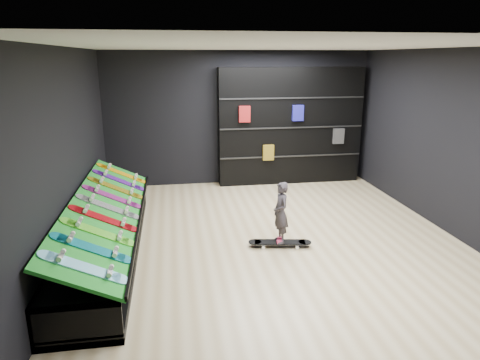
{
  "coord_description": "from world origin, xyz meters",
  "views": [
    {
      "loc": [
        -1.53,
        -6.14,
        2.85
      ],
      "look_at": [
        -0.5,
        0.2,
        1.0
      ],
      "focal_mm": 32.0,
      "sensor_mm": 36.0,
      "label": 1
    }
  ],
  "objects": [
    {
      "name": "floor",
      "position": [
        0.0,
        0.0,
        0.0
      ],
      "size": [
        6.0,
        7.0,
        0.01
      ],
      "primitive_type": "cube",
      "color": "#C5B285",
      "rests_on": "ground"
    },
    {
      "name": "ceiling",
      "position": [
        0.0,
        0.0,
        3.0
      ],
      "size": [
        6.0,
        7.0,
        0.01
      ],
      "primitive_type": "cube",
      "color": "white",
      "rests_on": "ground"
    },
    {
      "name": "wall_back",
      "position": [
        0.0,
        3.5,
        1.5
      ],
      "size": [
        6.0,
        0.02,
        3.0
      ],
      "primitive_type": "cube",
      "color": "black",
      "rests_on": "ground"
    },
    {
      "name": "wall_front",
      "position": [
        0.0,
        -3.5,
        1.5
      ],
      "size": [
        6.0,
        0.02,
        3.0
      ],
      "primitive_type": "cube",
      "color": "black",
      "rests_on": "ground"
    },
    {
      "name": "wall_left",
      "position": [
        -3.0,
        0.0,
        1.5
      ],
      "size": [
        0.02,
        7.0,
        3.0
      ],
      "primitive_type": "cube",
      "color": "black",
      "rests_on": "ground"
    },
    {
      "name": "wall_right",
      "position": [
        3.0,
        0.0,
        1.5
      ],
      "size": [
        0.02,
        7.0,
        3.0
      ],
      "primitive_type": "cube",
      "color": "black",
      "rests_on": "ground"
    },
    {
      "name": "display_rack",
      "position": [
        -2.55,
        0.0,
        0.25
      ],
      "size": [
        0.9,
        4.5,
        0.5
      ],
      "primitive_type": null,
      "color": "black",
      "rests_on": "ground"
    },
    {
      "name": "turf_ramp",
      "position": [
        -2.5,
        0.0,
        0.71
      ],
      "size": [
        0.92,
        4.5,
        0.46
      ],
      "primitive_type": "cube",
      "rotation": [
        0.0,
        0.44,
        0.0
      ],
      "color": "#116F18",
      "rests_on": "display_rack"
    },
    {
      "name": "back_shelving",
      "position": [
        1.17,
        3.32,
        1.32
      ],
      "size": [
        3.3,
        0.38,
        2.64
      ],
      "primitive_type": "cube",
      "color": "black",
      "rests_on": "ground"
    },
    {
      "name": "floor_skateboard",
      "position": [
        0.07,
        -0.19,
        0.04
      ],
      "size": [
        1.0,
        0.38,
        0.09
      ],
      "primitive_type": null,
      "rotation": [
        0.0,
        0.0,
        -0.17
      ],
      "color": "black",
      "rests_on": "ground"
    },
    {
      "name": "child",
      "position": [
        0.07,
        -0.19,
        0.38
      ],
      "size": [
        0.17,
        0.23,
        0.58
      ],
      "primitive_type": "imported",
      "rotation": [
        0.0,
        0.0,
        -1.48
      ],
      "color": "black",
      "rests_on": "floor_skateboard"
    },
    {
      "name": "display_board_0",
      "position": [
        -2.49,
        -1.9,
        0.74
      ],
      "size": [
        0.93,
        0.22,
        0.5
      ],
      "primitive_type": null,
      "rotation": [
        0.0,
        0.44,
        0.0
      ],
      "color": "#0CB2E5",
      "rests_on": "turf_ramp"
    },
    {
      "name": "display_board_1",
      "position": [
        -2.49,
        -1.42,
        0.74
      ],
      "size": [
        0.93,
        0.22,
        0.5
      ],
      "primitive_type": null,
      "rotation": [
        0.0,
        0.44,
        0.0
      ],
      "color": "#0C8C99",
      "rests_on": "turf_ramp"
    },
    {
      "name": "display_board_2",
      "position": [
        -2.49,
        -0.95,
        0.74
      ],
      "size": [
        0.93,
        0.22,
        0.5
      ],
      "primitive_type": null,
      "rotation": [
        0.0,
        0.44,
        0.0
      ],
      "color": "green",
      "rests_on": "turf_ramp"
    },
    {
      "name": "display_board_3",
      "position": [
        -2.49,
        -0.48,
        0.74
      ],
      "size": [
        0.93,
        0.22,
        0.5
      ],
      "primitive_type": null,
      "rotation": [
        0.0,
        0.44,
        0.0
      ],
      "color": "red",
      "rests_on": "turf_ramp"
    },
    {
      "name": "display_board_4",
      "position": [
        -2.49,
        0.0,
        0.74
      ],
      "size": [
        0.93,
        0.22,
        0.5
      ],
      "primitive_type": null,
      "rotation": [
        0.0,
        0.44,
        0.0
      ],
      "color": "black",
      "rests_on": "turf_ramp"
    },
    {
      "name": "display_board_5",
      "position": [
        -2.49,
        0.48,
        0.74
      ],
      "size": [
        0.93,
        0.22,
        0.5
      ],
      "primitive_type": null,
      "rotation": [
        0.0,
        0.44,
        0.0
      ],
      "color": "#2626BF",
      "rests_on": "turf_ramp"
    },
    {
      "name": "display_board_6",
      "position": [
        -2.49,
        0.95,
        0.74
      ],
      "size": [
        0.93,
        0.22,
        0.5
      ],
      "primitive_type": null,
      "rotation": [
        0.0,
        0.44,
        0.0
      ],
      "color": "yellow",
      "rests_on": "turf_ramp"
    },
    {
      "name": "display_board_7",
      "position": [
        -2.49,
        1.42,
        0.74
      ],
      "size": [
        0.93,
        0.22,
        0.5
      ],
      "primitive_type": null,
      "rotation": [
        0.0,
        0.44,
        0.0
      ],
      "color": "purple",
      "rests_on": "turf_ramp"
    },
    {
      "name": "display_board_8",
      "position": [
        -2.49,
        1.9,
        0.74
      ],
      "size": [
        0.93,
        0.22,
        0.5
      ],
      "primitive_type": null,
      "rotation": [
        0.0,
        0.44,
        0.0
      ],
      "color": "yellow",
      "rests_on": "turf_ramp"
    }
  ]
}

